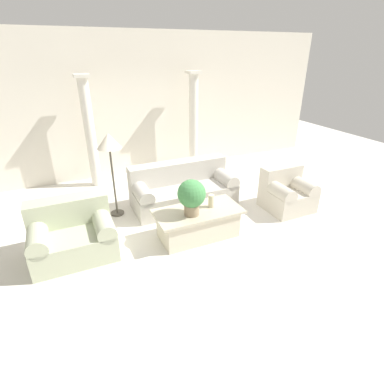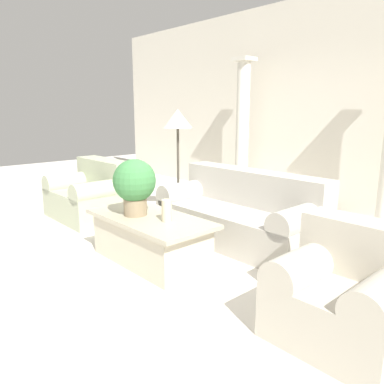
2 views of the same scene
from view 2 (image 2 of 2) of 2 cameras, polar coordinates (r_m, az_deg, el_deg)
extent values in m
plane|color=silver|center=(4.27, -1.68, -8.52)|extent=(16.00, 16.00, 0.00)
cube|color=silver|center=(6.19, 18.80, 12.48)|extent=(10.00, 0.06, 3.20)
cube|color=#B7B2A8|center=(4.43, 6.83, -5.04)|extent=(1.98, 0.87, 0.41)
cube|color=#B7B2A8|center=(4.54, 9.30, 0.66)|extent=(1.98, 0.30, 0.41)
cylinder|color=#B7B2A8|center=(4.94, -0.54, 0.04)|extent=(0.28, 0.87, 0.28)
cylinder|color=#B7B2A8|center=(3.88, 16.45, -3.94)|extent=(0.28, 0.87, 0.28)
cube|color=#B3BA9A|center=(5.57, -15.42, -1.76)|extent=(1.16, 0.87, 0.41)
cube|color=#B3BA9A|center=(5.62, -13.10, 2.76)|extent=(1.16, 0.30, 0.41)
cylinder|color=#B3BA9A|center=(5.90, -17.53, 1.52)|extent=(0.28, 0.87, 0.28)
cylinder|color=#B3BA9A|center=(5.13, -13.34, 0.18)|extent=(0.28, 0.87, 0.28)
cube|color=beige|center=(3.87, -6.36, -7.41)|extent=(1.23, 0.60, 0.44)
cube|color=#BCB398|center=(3.80, -6.45, -4.02)|extent=(1.40, 0.68, 0.04)
cylinder|color=#937F60|center=(3.85, -8.63, -2.23)|extent=(0.24, 0.24, 0.17)
sphere|color=#428447|center=(3.79, -8.76, 1.72)|extent=(0.43, 0.43, 0.43)
cylinder|color=beige|center=(3.59, -3.88, -2.84)|extent=(0.10, 0.10, 0.21)
cylinder|color=#4C473D|center=(5.48, -2.07, -3.56)|extent=(0.25, 0.25, 0.03)
cylinder|color=#4C473D|center=(5.34, -2.12, 3.03)|extent=(0.04, 0.04, 1.25)
cone|color=beige|center=(5.27, -2.19, 11.11)|extent=(0.41, 0.41, 0.25)
cylinder|color=silver|center=(6.48, 7.67, 9.01)|extent=(0.22, 0.22, 2.30)
cube|color=silver|center=(6.52, 7.98, 19.41)|extent=(0.30, 0.30, 0.06)
cube|color=beige|center=(2.81, 21.78, -16.68)|extent=(0.83, 0.78, 0.40)
cube|color=beige|center=(2.87, 24.66, -7.75)|extent=(0.83, 0.27, 0.39)
cylinder|color=beige|center=(2.82, 17.11, -10.76)|extent=(0.28, 0.78, 0.28)
camera|label=1|loc=(5.19, -64.71, 19.66)|focal=28.00mm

